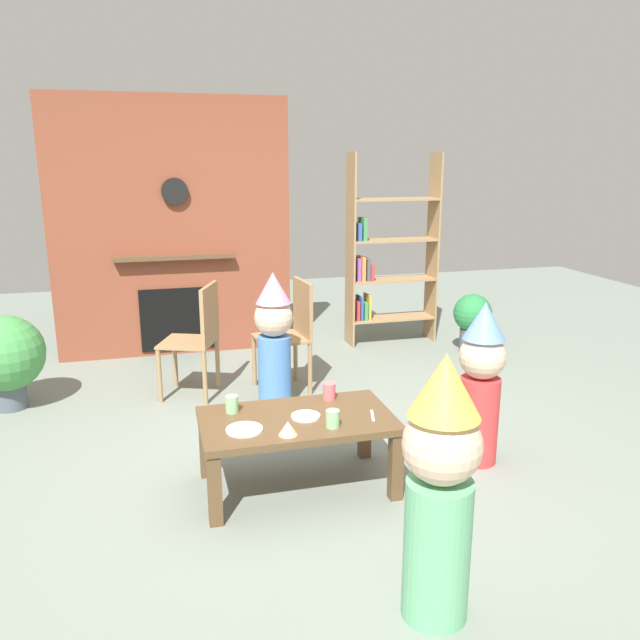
{
  "coord_description": "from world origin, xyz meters",
  "views": [
    {
      "loc": [
        -0.89,
        -3.49,
        1.84
      ],
      "look_at": [
        0.15,
        0.4,
        0.81
      ],
      "focal_mm": 35.47,
      "sensor_mm": 36.0,
      "label": 1
    }
  ],
  "objects_px": {
    "paper_cup_near_left": "(329,391)",
    "dining_chair_left": "(199,334)",
    "paper_cup_near_right": "(333,419)",
    "paper_cup_center": "(232,404)",
    "potted_plant_short": "(6,356)",
    "child_in_pink": "(481,379)",
    "coffee_table": "(297,428)",
    "paper_plate_front": "(244,429)",
    "potted_plant_tall": "(472,318)",
    "child_by_the_chairs": "(274,337)",
    "paper_plate_rear": "(306,416)",
    "child_with_cone_hat": "(440,483)",
    "bookshelf": "(385,260)",
    "birthday_cake_slice": "(288,428)",
    "dining_chair_middle": "(292,329)"
  },
  "relations": [
    {
      "from": "child_by_the_chairs",
      "to": "dining_chair_left",
      "type": "bearing_deg",
      "value": -120.74
    },
    {
      "from": "birthday_cake_slice",
      "to": "child_with_cone_hat",
      "type": "height_order",
      "value": "child_with_cone_hat"
    },
    {
      "from": "bookshelf",
      "to": "paper_cup_near_left",
      "type": "bearing_deg",
      "value": -117.36
    },
    {
      "from": "paper_plate_rear",
      "to": "birthday_cake_slice",
      "type": "distance_m",
      "value": 0.25
    },
    {
      "from": "child_by_the_chairs",
      "to": "dining_chair_middle",
      "type": "xyz_separation_m",
      "value": [
        0.21,
        0.34,
        -0.04
      ]
    },
    {
      "from": "coffee_table",
      "to": "birthday_cake_slice",
      "type": "distance_m",
      "value": 0.26
    },
    {
      "from": "paper_cup_center",
      "to": "paper_plate_rear",
      "type": "xyz_separation_m",
      "value": [
        0.39,
        -0.18,
        -0.04
      ]
    },
    {
      "from": "paper_cup_near_right",
      "to": "paper_cup_center",
      "type": "xyz_separation_m",
      "value": [
        -0.5,
        0.35,
        0.0
      ]
    },
    {
      "from": "paper_cup_near_left",
      "to": "dining_chair_left",
      "type": "bearing_deg",
      "value": 115.46
    },
    {
      "from": "coffee_table",
      "to": "paper_cup_center",
      "type": "xyz_separation_m",
      "value": [
        -0.34,
        0.17,
        0.12
      ]
    },
    {
      "from": "bookshelf",
      "to": "child_in_pink",
      "type": "xyz_separation_m",
      "value": [
        -0.37,
        -2.64,
        -0.32
      ]
    },
    {
      "from": "paper_plate_front",
      "to": "dining_chair_middle",
      "type": "xyz_separation_m",
      "value": [
        0.63,
        1.68,
        0.07
      ]
    },
    {
      "from": "child_in_pink",
      "to": "dining_chair_middle",
      "type": "relative_size",
      "value": 1.13
    },
    {
      "from": "paper_cup_center",
      "to": "child_with_cone_hat",
      "type": "height_order",
      "value": "child_with_cone_hat"
    },
    {
      "from": "bookshelf",
      "to": "birthday_cake_slice",
      "type": "relative_size",
      "value": 19.0
    },
    {
      "from": "birthday_cake_slice",
      "to": "potted_plant_tall",
      "type": "height_order",
      "value": "potted_plant_tall"
    },
    {
      "from": "dining_chair_left",
      "to": "paper_plate_rear",
      "type": "bearing_deg",
      "value": 127.5
    },
    {
      "from": "dining_chair_left",
      "to": "potted_plant_short",
      "type": "distance_m",
      "value": 1.42
    },
    {
      "from": "child_by_the_chairs",
      "to": "child_with_cone_hat",
      "type": "bearing_deg",
      "value": 9.85
    },
    {
      "from": "coffee_table",
      "to": "potted_plant_short",
      "type": "distance_m",
      "value": 2.51
    },
    {
      "from": "child_in_pink",
      "to": "potted_plant_short",
      "type": "relative_size",
      "value": 1.42
    },
    {
      "from": "birthday_cake_slice",
      "to": "paper_plate_rear",
      "type": "bearing_deg",
      "value": 54.5
    },
    {
      "from": "bookshelf",
      "to": "dining_chair_left",
      "type": "height_order",
      "value": "bookshelf"
    },
    {
      "from": "potted_plant_tall",
      "to": "potted_plant_short",
      "type": "distance_m",
      "value": 4.08
    },
    {
      "from": "paper_plate_front",
      "to": "potted_plant_short",
      "type": "xyz_separation_m",
      "value": [
        -1.52,
        1.82,
        -0.02
      ]
    },
    {
      "from": "paper_cup_center",
      "to": "dining_chair_middle",
      "type": "bearing_deg",
      "value": 64.75
    },
    {
      "from": "paper_cup_center",
      "to": "child_by_the_chairs",
      "type": "xyz_separation_m",
      "value": [
        0.45,
        1.07,
        0.07
      ]
    },
    {
      "from": "bookshelf",
      "to": "paper_cup_center",
      "type": "height_order",
      "value": "bookshelf"
    },
    {
      "from": "child_with_cone_hat",
      "to": "potted_plant_short",
      "type": "bearing_deg",
      "value": 21.68
    },
    {
      "from": "coffee_table",
      "to": "potted_plant_tall",
      "type": "bearing_deg",
      "value": 43.58
    },
    {
      "from": "child_with_cone_hat",
      "to": "child_in_pink",
      "type": "height_order",
      "value": "child_with_cone_hat"
    },
    {
      "from": "coffee_table",
      "to": "dining_chair_middle",
      "type": "height_order",
      "value": "dining_chair_middle"
    },
    {
      "from": "paper_plate_rear",
      "to": "child_with_cone_hat",
      "type": "relative_size",
      "value": 0.15
    },
    {
      "from": "paper_cup_near_right",
      "to": "paper_plate_front",
      "type": "xyz_separation_m",
      "value": [
        -0.47,
        0.08,
        -0.04
      ]
    },
    {
      "from": "coffee_table",
      "to": "potted_plant_short",
      "type": "xyz_separation_m",
      "value": [
        -1.83,
        1.72,
        0.05
      ]
    },
    {
      "from": "paper_plate_rear",
      "to": "potted_plant_tall",
      "type": "relative_size",
      "value": 0.29
    },
    {
      "from": "paper_cup_center",
      "to": "child_in_pink",
      "type": "bearing_deg",
      "value": -5.31
    },
    {
      "from": "paper_cup_near_left",
      "to": "potted_plant_tall",
      "type": "bearing_deg",
      "value": 43.87
    },
    {
      "from": "paper_cup_center",
      "to": "potted_plant_short",
      "type": "xyz_separation_m",
      "value": [
        -1.49,
        1.55,
        -0.06
      ]
    },
    {
      "from": "coffee_table",
      "to": "potted_plant_tall",
      "type": "xyz_separation_m",
      "value": [
        2.23,
        2.12,
        -0.02
      ]
    },
    {
      "from": "child_with_cone_hat",
      "to": "child_in_pink",
      "type": "distance_m",
      "value": 1.47
    },
    {
      "from": "paper_cup_near_right",
      "to": "paper_cup_center",
      "type": "bearing_deg",
      "value": 145.3
    },
    {
      "from": "child_in_pink",
      "to": "potted_plant_short",
      "type": "height_order",
      "value": "child_in_pink"
    },
    {
      "from": "paper_cup_near_left",
      "to": "paper_cup_near_right",
      "type": "relative_size",
      "value": 1.05
    },
    {
      "from": "paper_plate_rear",
      "to": "child_in_pink",
      "type": "xyz_separation_m",
      "value": [
        1.11,
        0.04,
        0.1
      ]
    },
    {
      "from": "child_by_the_chairs",
      "to": "potted_plant_short",
      "type": "distance_m",
      "value": 2.0
    },
    {
      "from": "paper_plate_rear",
      "to": "child_by_the_chairs",
      "type": "xyz_separation_m",
      "value": [
        0.06,
        1.25,
        0.11
      ]
    },
    {
      "from": "dining_chair_left",
      "to": "potted_plant_tall",
      "type": "relative_size",
      "value": 1.56
    },
    {
      "from": "bookshelf",
      "to": "coffee_table",
      "type": "distance_m",
      "value": 3.11
    },
    {
      "from": "child_by_the_chairs",
      "to": "coffee_table",
      "type": "bearing_deg",
      "value": 0.0
    }
  ]
}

